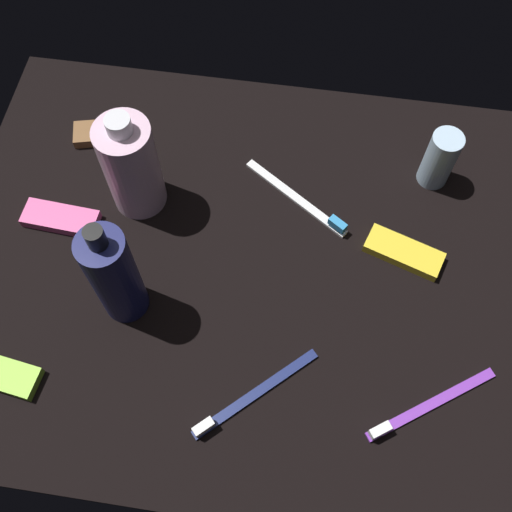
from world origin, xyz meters
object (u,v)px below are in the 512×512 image
at_px(deodorant_stick, 440,159).
at_px(snack_bar_yellow, 404,252).
at_px(bodywash_bottle, 131,166).
at_px(snack_bar_brown, 109,132).
at_px(toothbrush_purple, 424,408).
at_px(toothbrush_white, 302,201).
at_px(toothbrush_navy, 248,398).
at_px(snack_bar_pink, 61,219).
at_px(lotion_bottle, 114,275).

relative_size(deodorant_stick, snack_bar_yellow, 0.89).
distance_m(bodywash_bottle, snack_bar_brown, 0.14).
xyz_separation_m(bodywash_bottle, deodorant_stick, (-0.41, -0.09, -0.03)).
height_order(snack_bar_brown, snack_bar_yellow, same).
bearing_deg(toothbrush_purple, snack_bar_brown, -35.74).
bearing_deg(toothbrush_white, snack_bar_yellow, 157.06).
xyz_separation_m(toothbrush_navy, snack_bar_pink, (0.30, -0.21, 0.00)).
xyz_separation_m(deodorant_stick, snack_bar_pink, (0.51, 0.15, -0.04)).
bearing_deg(snack_bar_yellow, toothbrush_white, -4.39).
relative_size(toothbrush_white, snack_bar_pink, 1.50).
xyz_separation_m(toothbrush_purple, snack_bar_brown, (0.48, -0.34, 0.00)).
distance_m(toothbrush_white, snack_bar_pink, 0.34).
bearing_deg(snack_bar_brown, bodywash_bottle, 111.41).
bearing_deg(deodorant_stick, toothbrush_white, 21.17).
xyz_separation_m(toothbrush_purple, snack_bar_yellow, (0.03, -0.21, 0.00)).
relative_size(bodywash_bottle, toothbrush_navy, 1.24).
relative_size(deodorant_stick, toothbrush_purple, 0.60).
xyz_separation_m(lotion_bottle, toothbrush_purple, (-0.39, 0.08, -0.08)).
distance_m(lotion_bottle, bodywash_bottle, 0.16).
xyz_separation_m(snack_bar_brown, snack_bar_yellow, (-0.44, 0.14, 0.00)).
height_order(toothbrush_purple, snack_bar_yellow, toothbrush_purple).
bearing_deg(snack_bar_brown, toothbrush_white, 151.77).
relative_size(toothbrush_navy, snack_bar_pink, 1.34).
height_order(toothbrush_purple, toothbrush_white, same).
distance_m(bodywash_bottle, deodorant_stick, 0.42).
bearing_deg(snack_bar_yellow, toothbrush_purple, 117.64).
bearing_deg(snack_bar_pink, deodorant_stick, -159.95).
distance_m(deodorant_stick, toothbrush_navy, 0.42).
bearing_deg(snack_bar_yellow, deodorant_stick, -86.68).
distance_m(toothbrush_purple, snack_bar_yellow, 0.21).
distance_m(deodorant_stick, snack_bar_pink, 0.53).
height_order(toothbrush_navy, snack_bar_pink, toothbrush_navy).
relative_size(bodywash_bottle, toothbrush_white, 1.11).
height_order(deodorant_stick, toothbrush_purple, deodorant_stick).
relative_size(lotion_bottle, snack_bar_brown, 1.86).
height_order(lotion_bottle, deodorant_stick, lotion_bottle).
bearing_deg(toothbrush_purple, snack_bar_pink, -20.43).
relative_size(toothbrush_white, toothbrush_navy, 1.12).
bearing_deg(lotion_bottle, toothbrush_white, -138.43).
bearing_deg(snack_bar_brown, snack_bar_pink, 65.42).
height_order(toothbrush_navy, snack_bar_brown, toothbrush_navy).
relative_size(toothbrush_purple, toothbrush_white, 0.99).
relative_size(toothbrush_white, snack_bar_yellow, 1.50).
xyz_separation_m(toothbrush_white, toothbrush_navy, (0.03, 0.29, 0.00)).
bearing_deg(lotion_bottle, deodorant_stick, -146.81).
bearing_deg(toothbrush_purple, lotion_bottle, -12.08).
bearing_deg(deodorant_stick, lotion_bottle, 33.19).
xyz_separation_m(toothbrush_purple, toothbrush_white, (0.18, -0.27, 0.00)).
bearing_deg(bodywash_bottle, toothbrush_purple, 149.10).
height_order(deodorant_stick, snack_bar_pink, deodorant_stick).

